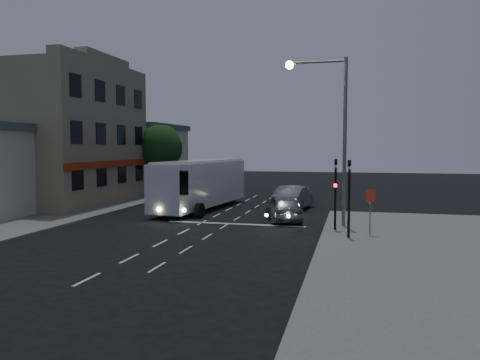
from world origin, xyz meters
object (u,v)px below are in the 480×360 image
(car_sedan_a, at_px, (294,198))
(regulatory_sign, at_px, (370,204))
(street_tree, at_px, (160,146))
(car_sedan_b, at_px, (292,193))
(streetlight, at_px, (333,122))
(traffic_signal_main, at_px, (336,185))
(traffic_signal_side, at_px, (349,189))
(car_suv, at_px, (284,208))
(tour_bus, at_px, (202,183))

(car_sedan_a, distance_m, regulatory_sign, 10.34)
(regulatory_sign, distance_m, street_tree, 23.40)
(car_sedan_b, distance_m, streetlight, 13.43)
(streetlight, bearing_deg, car_sedan_b, 107.01)
(car_sedan_a, xyz_separation_m, traffic_signal_main, (3.14, -8.09, 1.58))
(street_tree, bearing_deg, car_sedan_a, -25.91)
(traffic_signal_side, height_order, street_tree, street_tree)
(car_suv, distance_m, car_sedan_a, 5.07)
(car_suv, relative_size, car_sedan_b, 0.98)
(car_sedan_a, relative_size, streetlight, 0.57)
(car_sedan_b, bearing_deg, car_suv, 74.86)
(traffic_signal_side, xyz_separation_m, regulatory_sign, (1.00, 0.96, -0.82))
(tour_bus, height_order, car_sedan_b, tour_bus)
(tour_bus, xyz_separation_m, streetlight, (9.20, -5.36, 3.87))
(traffic_signal_main, height_order, street_tree, street_tree)
(car_sedan_a, height_order, street_tree, street_tree)
(tour_bus, relative_size, traffic_signal_side, 2.79)
(car_sedan_b, relative_size, street_tree, 0.74)
(traffic_signal_side, height_order, streetlight, streetlight)
(traffic_signal_main, distance_m, regulatory_sign, 2.14)
(regulatory_sign, bearing_deg, car_suv, 139.98)
(traffic_signal_main, relative_size, regulatory_sign, 1.86)
(traffic_signal_main, height_order, regulatory_sign, traffic_signal_main)
(car_suv, xyz_separation_m, car_sedan_a, (-0.03, 5.07, 0.07))
(car_sedan_b, xyz_separation_m, street_tree, (-11.91, 0.93, 3.84))
(car_suv, relative_size, car_sedan_a, 0.88)
(regulatory_sign, bearing_deg, traffic_signal_side, -136.08)
(car_suv, height_order, street_tree, street_tree)
(streetlight, bearing_deg, traffic_signal_side, -74.30)
(regulatory_sign, bearing_deg, traffic_signal_main, 149.16)
(traffic_signal_side, xyz_separation_m, street_tree, (-16.51, 16.22, 2.08))
(regulatory_sign, relative_size, street_tree, 0.35)
(tour_bus, distance_m, street_tree, 10.14)
(car_sedan_a, xyz_separation_m, regulatory_sign, (4.84, -9.11, 0.76))
(tour_bus, bearing_deg, traffic_signal_main, -29.35)
(car_sedan_a, bearing_deg, tour_bus, 19.07)
(traffic_signal_main, bearing_deg, tour_bus, 144.34)
(tour_bus, distance_m, traffic_signal_side, 13.43)
(car_sedan_b, bearing_deg, traffic_signal_side, 87.21)
(car_suv, relative_size, streetlight, 0.50)
(traffic_signal_side, height_order, regulatory_sign, traffic_signal_side)
(streetlight, relative_size, street_tree, 1.45)
(car_suv, relative_size, street_tree, 0.72)
(traffic_signal_side, bearing_deg, street_tree, 135.50)
(tour_bus, distance_m, car_sedan_a, 6.54)
(regulatory_sign, distance_m, streetlight, 5.18)
(tour_bus, relative_size, regulatory_sign, 5.21)
(car_suv, xyz_separation_m, street_tree, (-12.70, 11.22, 3.73))
(car_sedan_b, distance_m, regulatory_sign, 15.42)
(traffic_signal_main, bearing_deg, regulatory_sign, -30.84)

